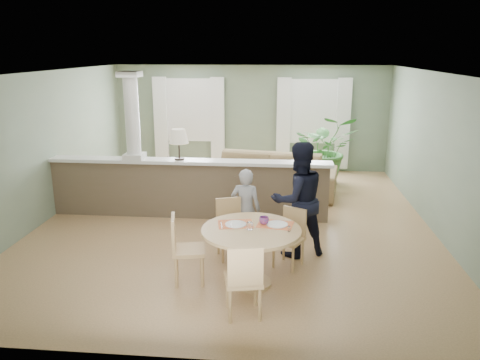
# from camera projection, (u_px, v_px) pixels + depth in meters

# --- Properties ---
(ground) EXTENTS (8.00, 8.00, 0.00)m
(ground) POSITION_uv_depth(u_px,v_px,m) (235.00, 222.00, 8.65)
(ground) COLOR tan
(ground) RESTS_ON ground
(room_shell) EXTENTS (7.02, 8.02, 2.71)m
(room_shell) POSITION_uv_depth(u_px,v_px,m) (237.00, 119.00, 8.76)
(room_shell) COLOR gray
(room_shell) RESTS_ON ground
(pony_wall) EXTENTS (5.32, 0.38, 2.70)m
(pony_wall) POSITION_uv_depth(u_px,v_px,m) (184.00, 181.00, 8.74)
(pony_wall) COLOR brown
(pony_wall) RESTS_ON ground
(sofa) EXTENTS (3.10, 1.59, 0.86)m
(sofa) POSITION_uv_depth(u_px,v_px,m) (267.00, 175.00, 10.22)
(sofa) COLOR olive
(sofa) RESTS_ON ground
(houseplant) EXTENTS (1.49, 1.30, 1.62)m
(houseplant) POSITION_uv_depth(u_px,v_px,m) (326.00, 149.00, 11.04)
(houseplant) COLOR #316829
(houseplant) RESTS_ON ground
(dining_table) EXTENTS (1.32, 1.32, 0.90)m
(dining_table) POSITION_uv_depth(u_px,v_px,m) (252.00, 240.00, 6.19)
(dining_table) COLOR tan
(dining_table) RESTS_ON ground
(chair_far_boy) EXTENTS (0.52, 0.52, 0.90)m
(chair_far_boy) POSITION_uv_depth(u_px,v_px,m) (230.00, 225.00, 7.11)
(chair_far_boy) COLOR tan
(chair_far_boy) RESTS_ON ground
(chair_far_man) EXTENTS (0.52, 0.52, 0.86)m
(chair_far_man) POSITION_uv_depth(u_px,v_px,m) (291.00, 235.00, 6.81)
(chair_far_man) COLOR tan
(chair_far_man) RESTS_ON ground
(chair_near) EXTENTS (0.51, 0.51, 0.94)m
(chair_near) POSITION_uv_depth(u_px,v_px,m) (244.00, 278.00, 5.41)
(chair_near) COLOR tan
(chair_near) RESTS_ON ground
(chair_side) EXTENTS (0.51, 0.51, 0.95)m
(chair_side) POSITION_uv_depth(u_px,v_px,m) (183.00, 246.00, 6.29)
(chair_side) COLOR tan
(chair_side) RESTS_ON ground
(child_person) EXTENTS (0.52, 0.38, 1.31)m
(child_person) POSITION_uv_depth(u_px,v_px,m) (246.00, 209.00, 7.32)
(child_person) COLOR gray
(child_person) RESTS_ON ground
(man_person) EXTENTS (1.06, 0.97, 1.77)m
(man_person) POSITION_uv_depth(u_px,v_px,m) (298.00, 200.00, 7.05)
(man_person) COLOR black
(man_person) RESTS_ON ground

